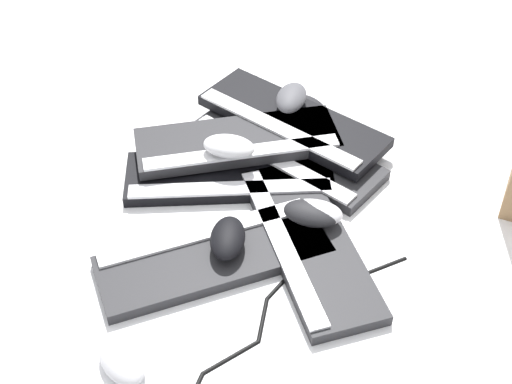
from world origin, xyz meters
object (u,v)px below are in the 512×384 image
object	(u,v)px
mouse_2	(314,213)
mouse_1	(228,238)
keyboard_1	(230,176)
mouse_6	(311,213)
keyboard_4	(292,121)
mouse_4	(291,98)
keyboard_5	(238,142)
keyboard_3	(307,242)
keyboard_2	(213,256)
mouse_5	(309,108)
mouse_0	(122,360)
keyboard_0	(287,150)
mouse_3	(229,146)

from	to	relation	value
mouse_2	mouse_1	bearing A→B (deg)	-146.82
keyboard_1	mouse_6	xyz separation A→B (m)	(-0.02, -0.22, 0.04)
keyboard_4	mouse_4	size ratio (longest dim) A/B	4.05
keyboard_5	mouse_2	size ratio (longest dim) A/B	3.87
keyboard_1	keyboard_3	xyz separation A→B (m)	(-0.06, -0.24, 0.00)
keyboard_2	mouse_1	size ratio (longest dim) A/B	4.10
keyboard_1	keyboard_5	bearing A→B (deg)	24.44
keyboard_3	mouse_5	bearing A→B (deg)	32.60
keyboard_3	mouse_0	bearing A→B (deg)	166.16
keyboard_0	keyboard_1	world-z (taller)	same
mouse_2	keyboard_5	bearing A→B (deg)	135.53
keyboard_5	mouse_3	bearing A→B (deg)	-159.44
mouse_1	mouse_6	distance (m)	0.17
mouse_3	mouse_4	bearing A→B (deg)	65.21
mouse_3	mouse_6	size ratio (longest dim) A/B	1.00
mouse_5	keyboard_4	bearing A→B (deg)	114.48
keyboard_1	mouse_3	bearing A→B (deg)	36.26
keyboard_1	keyboard_2	size ratio (longest dim) A/B	0.97
keyboard_0	keyboard_2	world-z (taller)	same
keyboard_2	keyboard_5	world-z (taller)	keyboard_5
keyboard_4	mouse_6	size ratio (longest dim) A/B	4.05
keyboard_0	keyboard_5	world-z (taller)	keyboard_5
keyboard_4	mouse_3	xyz separation A→B (m)	(-0.19, 0.03, 0.04)
mouse_1	mouse_5	world-z (taller)	mouse_1
keyboard_0	keyboard_4	size ratio (longest dim) A/B	1.01
mouse_0	mouse_5	size ratio (longest dim) A/B	1.00
keyboard_2	mouse_2	xyz separation A→B (m)	(0.18, -0.11, 0.04)
keyboard_0	mouse_5	world-z (taller)	mouse_5
keyboard_1	keyboard_0	bearing A→B (deg)	-19.12
keyboard_4	mouse_5	size ratio (longest dim) A/B	4.05
mouse_0	mouse_5	world-z (taller)	same
mouse_1	mouse_2	xyz separation A→B (m)	(0.15, -0.10, 0.00)
keyboard_0	mouse_2	size ratio (longest dim) A/B	4.08
keyboard_0	mouse_6	world-z (taller)	mouse_6
keyboard_0	mouse_5	distance (m)	0.16
keyboard_2	mouse_4	xyz separation A→B (m)	(0.43, 0.12, 0.07)
mouse_5	mouse_1	bearing A→B (deg)	121.50
keyboard_3	keyboard_4	bearing A→B (deg)	39.19
keyboard_2	mouse_3	distance (m)	0.26
mouse_4	keyboard_4	bearing A→B (deg)	-163.08
mouse_1	mouse_3	bearing A→B (deg)	-174.54
mouse_4	keyboard_1	bearing A→B (deg)	160.67
keyboard_0	mouse_0	xyz separation A→B (m)	(-0.61, -0.09, 0.01)
mouse_3	keyboard_1	bearing A→B (deg)	-76.23
keyboard_1	mouse_3	distance (m)	0.07
keyboard_3	mouse_4	size ratio (longest dim) A/B	4.02
mouse_0	mouse_2	bearing A→B (deg)	-81.06
keyboard_1	mouse_2	bearing A→B (deg)	-94.43
keyboard_4	mouse_0	size ratio (longest dim) A/B	4.05
mouse_4	mouse_1	bearing A→B (deg)	177.77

